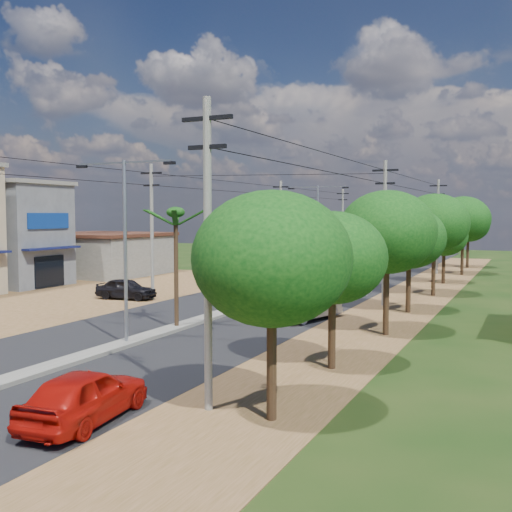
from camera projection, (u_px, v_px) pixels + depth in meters
The scene contains 34 objects.
ground at pixel (127, 346), 26.01m from camera, with size 160.00×160.00×0.00m, color black.
road at pixel (267, 300), 39.56m from camera, with size 12.00×110.00×0.04m, color black.
median at pixel (284, 294), 42.27m from camera, with size 1.00×90.00×0.18m, color #605E56.
dirt_lot_west at pixel (17, 300), 39.58m from camera, with size 18.00×46.00×0.04m, color brown.
dirt_shoulder_east at pixel (396, 309), 35.97m from camera, with size 5.00×90.00×0.03m, color brown.
shophouse_grey at pixel (10, 234), 47.66m from camera, with size 9.00×6.40×8.30m.
low_shed at pixel (103, 254), 56.44m from camera, with size 10.40×10.40×3.95m.
tree_east_a at pixel (272, 259), 16.26m from camera, with size 4.40×4.40×6.37m.
tree_east_b at pixel (333, 258), 21.79m from camera, with size 4.00×4.00×5.83m.
tree_east_c at pixel (387, 232), 27.89m from camera, with size 4.60×4.60×6.83m.
tree_east_d at pixel (409, 238), 34.38m from camera, with size 4.20×4.20×6.13m.
tree_east_e at pixel (435, 223), 41.47m from camera, with size 4.80×4.80×7.14m.
tree_east_f at pixel (444, 236), 48.95m from camera, with size 3.80×3.80×5.52m.
tree_east_g at pixel (463, 219), 55.83m from camera, with size 5.00×5.00×7.38m.
tree_east_h at pixel (468, 224), 63.23m from camera, with size 4.40×4.40×6.52m.
palm_median_near at pixel (176, 218), 29.24m from camera, with size 2.00×2.00×6.15m.
palm_median_mid at pixel (295, 212), 43.67m from camera, with size 2.00×2.00×6.55m.
palm_median_far at pixel (355, 219), 58.17m from camera, with size 2.00×2.00×5.85m.
streetlight_near at pixel (125, 236), 25.68m from camera, with size 5.10×0.18×8.00m.
streetlight_mid at pixel (318, 226), 48.26m from camera, with size 5.10×0.18×8.00m.
streetlight_far at pixel (387, 222), 70.85m from camera, with size 5.10×0.18×8.00m.
utility_pole_w_b at pixel (152, 229), 39.48m from camera, with size 1.60×0.24×9.00m.
utility_pole_w_c at pixel (281, 224), 59.36m from camera, with size 1.60×0.24×9.00m.
utility_pole_w_d at pixel (343, 221), 78.33m from camera, with size 1.60×0.24×9.00m.
utility_pole_e_a at pixel (208, 247), 17.08m from camera, with size 1.60×0.24×9.00m.
utility_pole_e_b at pixel (384, 230), 36.96m from camera, with size 1.60×0.24×9.00m.
utility_pole_e_c at pixel (438, 224), 56.84m from camera, with size 1.60×0.24×9.00m.
car_red_near at pixel (85, 397), 16.27m from camera, with size 1.77×4.39×1.49m, color #9B0E08.
car_silver_mid at pixel (308, 307), 32.11m from camera, with size 1.59×4.57×1.51m, color #989A9F.
car_white_far at pixel (245, 276), 47.85m from camera, with size 2.15×5.28×1.53m, color silver.
car_parked_dark at pixel (126, 289), 39.94m from camera, with size 1.65×4.10×1.40m, color black.
moto_rider_east at pixel (80, 412), 15.80m from camera, with size 0.66×1.88×0.99m, color black.
moto_rider_west_a at pixel (238, 281), 46.81m from camera, with size 0.60×1.73×0.91m, color black.
moto_rider_west_b at pixel (299, 276), 50.80m from camera, with size 0.46×1.62×0.97m, color black.
Camera 1 is at (15.98, -20.87, 5.70)m, focal length 42.00 mm.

